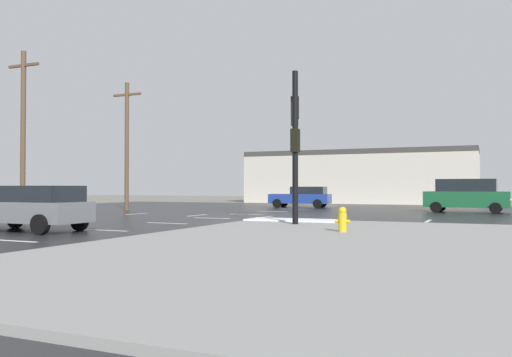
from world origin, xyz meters
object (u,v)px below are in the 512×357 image
(sedan_blue, at_px, (302,197))
(suv_green, at_px, (467,195))
(sedan_grey, at_px, (31,207))
(traffic_signal_mast, at_px, (295,126))
(fire_hydrant, at_px, (342,219))
(utility_pole_mid, at_px, (23,129))
(utility_pole_far, at_px, (127,143))

(sedan_blue, bearing_deg, suv_green, 158.96)
(sedan_grey, xyz_separation_m, sedan_blue, (1.78, 23.98, 0.00))
(traffic_signal_mast, xyz_separation_m, fire_hydrant, (3.08, -4.21, -3.56))
(utility_pole_mid, distance_m, utility_pole_far, 7.27)
(utility_pole_mid, xyz_separation_m, utility_pole_far, (1.65, 7.07, -0.31))
(utility_pole_mid, bearing_deg, sedan_blue, 55.58)
(traffic_signal_mast, bearing_deg, sedan_grey, 114.31)
(sedan_blue, bearing_deg, traffic_signal_mast, 102.61)
(fire_hydrant, xyz_separation_m, sedan_blue, (-8.52, 21.20, 0.32))
(fire_hydrant, distance_m, utility_pole_mid, 20.60)
(traffic_signal_mast, height_order, fire_hydrant, traffic_signal_mast)
(traffic_signal_mast, height_order, sedan_grey, traffic_signal_mast)
(traffic_signal_mast, relative_size, fire_hydrant, 7.41)
(utility_pole_far, bearing_deg, traffic_signal_mast, -28.68)
(sedan_blue, xyz_separation_m, suv_green, (11.57, -3.29, 0.24))
(fire_hydrant, height_order, suv_green, suv_green)
(fire_hydrant, relative_size, sedan_grey, 0.17)
(traffic_signal_mast, height_order, utility_pole_mid, utility_pole_mid)
(sedan_grey, relative_size, sedan_blue, 0.98)
(fire_hydrant, xyz_separation_m, utility_pole_mid, (-19.47, 5.21, 4.26))
(fire_hydrant, distance_m, suv_green, 18.17)
(fire_hydrant, bearing_deg, traffic_signal_mast, 126.14)
(traffic_signal_mast, bearing_deg, sedan_blue, -2.02)
(sedan_grey, height_order, sedan_blue, same)
(fire_hydrant, xyz_separation_m, suv_green, (3.05, 17.90, 0.55))
(sedan_blue, relative_size, utility_pole_far, 0.54)
(utility_pole_far, bearing_deg, suv_green, 15.08)
(traffic_signal_mast, distance_m, sedan_blue, 18.13)
(traffic_signal_mast, distance_m, sedan_grey, 10.56)
(traffic_signal_mast, height_order, sedan_blue, traffic_signal_mast)
(sedan_blue, xyz_separation_m, utility_pole_far, (-9.31, -8.92, 3.63))
(utility_pole_mid, relative_size, utility_pole_far, 1.07)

